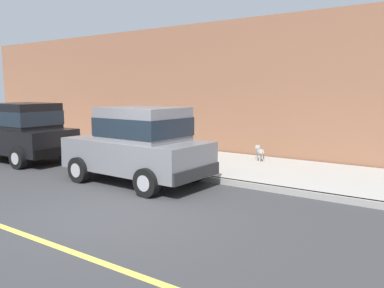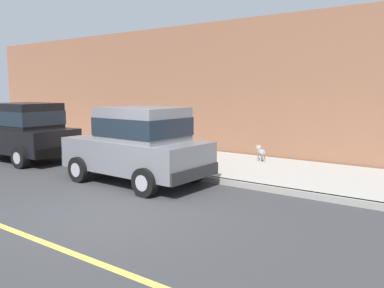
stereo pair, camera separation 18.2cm
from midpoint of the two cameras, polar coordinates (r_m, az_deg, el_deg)
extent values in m
plane|color=#38383A|center=(7.67, -10.98, -9.75)|extent=(80.00, 80.00, 0.00)
cube|color=gray|center=(10.02, 2.54, -5.01)|extent=(0.16, 64.00, 0.14)
cube|color=#A8A59E|center=(11.53, 7.49, -3.37)|extent=(3.60, 64.00, 0.14)
cube|color=#E0D64C|center=(6.75, -21.20, -12.59)|extent=(0.12, 57.60, 0.01)
cube|color=slate|center=(9.90, -7.59, -1.52)|extent=(1.82, 3.74, 0.76)
cube|color=slate|center=(9.63, -6.62, 2.91)|extent=(1.56, 1.94, 0.80)
cube|color=#19232D|center=(9.64, -6.62, 2.56)|extent=(1.60, 1.98, 0.44)
cube|color=#252527|center=(11.27, -14.05, -1.78)|extent=(1.69, 0.24, 0.28)
cube|color=#252527|center=(8.78, 0.78, -4.24)|extent=(1.69, 0.24, 0.28)
cylinder|color=black|center=(10.27, -15.51, -3.55)|extent=(0.24, 0.65, 0.64)
cylinder|color=#9E9EA3|center=(10.27, -15.51, -3.55)|extent=(0.25, 0.36, 0.35)
cylinder|color=black|center=(11.37, -8.57, -2.27)|extent=(0.24, 0.65, 0.64)
cylinder|color=#9E9EA3|center=(11.37, -8.57, -2.27)|extent=(0.25, 0.36, 0.35)
cylinder|color=black|center=(8.59, -6.20, -5.53)|extent=(0.24, 0.65, 0.64)
cylinder|color=#9E9EA3|center=(8.59, -6.20, -5.53)|extent=(0.25, 0.36, 0.35)
cylinder|color=black|center=(9.87, 0.73, -3.73)|extent=(0.24, 0.65, 0.64)
cylinder|color=#9E9EA3|center=(9.87, 0.73, -3.73)|extent=(0.25, 0.36, 0.35)
cube|color=#EAEACC|center=(10.93, -16.39, -0.29)|extent=(0.28, 0.09, 0.14)
cube|color=#EAEACC|center=(11.58, -12.13, 0.30)|extent=(0.28, 0.09, 0.14)
cube|color=black|center=(13.98, -22.85, 0.65)|extent=(1.83, 3.75, 0.76)
cube|color=black|center=(13.70, -22.46, 3.82)|extent=(1.57, 1.94, 0.80)
cube|color=#19232D|center=(13.71, -22.44, 3.57)|extent=(1.61, 1.99, 0.44)
cube|color=black|center=(12.55, -18.32, -0.99)|extent=(1.69, 0.25, 0.28)
cylinder|color=black|center=(15.45, -22.42, -0.12)|extent=(0.24, 0.65, 0.64)
cylinder|color=#9E9EA3|center=(15.45, -22.42, -0.12)|extent=(0.25, 0.36, 0.35)
cylinder|color=black|center=(12.62, -23.20, -1.82)|extent=(0.24, 0.65, 0.64)
cylinder|color=#9E9EA3|center=(12.62, -23.20, -1.82)|extent=(0.25, 0.36, 0.35)
cylinder|color=black|center=(13.60, -17.10, -0.88)|extent=(0.24, 0.65, 0.64)
cylinder|color=#9E9EA3|center=(13.60, -17.10, -0.88)|extent=(0.25, 0.36, 0.35)
cube|color=#EAEACC|center=(15.80, -24.87, 1.72)|extent=(0.28, 0.09, 0.14)
ellipsoid|color=#999691|center=(12.12, 10.40, -1.21)|extent=(0.46, 0.45, 0.20)
cylinder|color=#999691|center=(12.26, 9.92, -1.99)|extent=(0.05, 0.05, 0.18)
cylinder|color=#999691|center=(12.30, 10.45, -1.98)|extent=(0.05, 0.05, 0.18)
cylinder|color=#999691|center=(12.01, 10.31, -2.21)|extent=(0.05, 0.05, 0.18)
cylinder|color=#999691|center=(12.04, 10.85, -2.19)|extent=(0.05, 0.05, 0.18)
sphere|color=#999691|center=(12.38, 10.00, -0.59)|extent=(0.17, 0.17, 0.17)
ellipsoid|color=#54524F|center=(12.47, 9.88, -0.62)|extent=(0.13, 0.13, 0.06)
cone|color=#999691|center=(12.34, 9.80, -0.21)|extent=(0.06, 0.06, 0.07)
cone|color=#999691|center=(12.37, 10.25, -0.20)|extent=(0.06, 0.06, 0.07)
cylinder|color=#999691|center=(11.87, 10.80, -1.12)|extent=(0.11, 0.11, 0.13)
cylinder|color=red|center=(12.68, -10.34, -1.95)|extent=(0.24, 0.24, 0.06)
cylinder|color=red|center=(12.64, -10.38, -0.59)|extent=(0.17, 0.17, 0.55)
sphere|color=red|center=(12.60, -10.41, 0.83)|extent=(0.15, 0.15, 0.15)
cylinder|color=red|center=(12.55, -10.77, -0.53)|extent=(0.10, 0.07, 0.07)
cylinder|color=red|center=(12.71, -9.99, -0.40)|extent=(0.10, 0.07, 0.07)
cube|color=#8C5B42|center=(16.26, -6.16, 7.84)|extent=(0.50, 20.00, 4.63)
camera|label=1|loc=(0.09, -89.51, 0.07)|focal=36.92mm
camera|label=2|loc=(0.09, 90.49, -0.07)|focal=36.92mm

